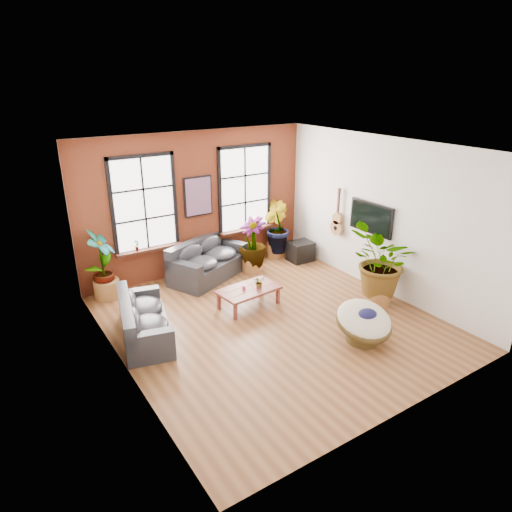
{
  "coord_description": "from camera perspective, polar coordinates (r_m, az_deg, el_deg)",
  "views": [
    {
      "loc": [
        -4.71,
        -6.65,
        4.69
      ],
      "look_at": [
        0.0,
        0.6,
        1.25
      ],
      "focal_mm": 32.0,
      "sensor_mm": 36.0,
      "label": 1
    }
  ],
  "objects": [
    {
      "name": "floor_plant_right_wall",
      "position": [
        10.11,
        15.44,
        -0.79
      ],
      "size": [
        1.84,
        1.75,
        1.6
      ],
      "primitive_type": "imported",
      "rotation": [
        0.0,
        0.0,
        3.59
      ],
      "color": "#19370E",
      "rests_on": "ground"
    },
    {
      "name": "pot_back_right",
      "position": [
        12.64,
        2.47,
        0.78
      ],
      "size": [
        0.55,
        0.55,
        0.37
      ],
      "rotation": [
        0.0,
        0.0,
        -0.08
      ],
      "color": "#A06834",
      "rests_on": "ground"
    },
    {
      "name": "papasan_chair",
      "position": [
        8.82,
        13.34,
        -8.0
      ],
      "size": [
        1.18,
        1.2,
        0.8
      ],
      "rotation": [
        0.0,
        0.0,
        -0.12
      ],
      "color": "#4C3C1B",
      "rests_on": "ground"
    },
    {
      "name": "sofa_left",
      "position": [
        9.0,
        -14.1,
        -7.82
      ],
      "size": [
        1.28,
        2.14,
        0.79
      ],
      "rotation": [
        0.0,
        0.0,
        1.33
      ],
      "color": "#27292F",
      "rests_on": "ground"
    },
    {
      "name": "coffee_table",
      "position": [
        9.84,
        -0.93,
        -4.34
      ],
      "size": [
        1.38,
        0.87,
        0.5
      ],
      "rotation": [
        0.0,
        0.0,
        0.1
      ],
      "color": "brown",
      "rests_on": "ground"
    },
    {
      "name": "tv_wall_unit",
      "position": [
        11.0,
        12.97,
        4.49
      ],
      "size": [
        0.13,
        1.86,
        1.2
      ],
      "color": "black",
      "rests_on": "room"
    },
    {
      "name": "floor_plant_back_right",
      "position": [
        12.39,
        2.49,
        3.61
      ],
      "size": [
        0.74,
        0.86,
        1.4
      ],
      "primitive_type": "imported",
      "rotation": [
        0.0,
        0.0,
        1.74
      ],
      "color": "#19370E",
      "rests_on": "ground"
    },
    {
      "name": "sofa_back",
      "position": [
        11.31,
        -6.2,
        -0.62
      ],
      "size": [
        2.26,
        1.74,
        0.93
      ],
      "rotation": [
        0.0,
        0.0,
        0.42
      ],
      "color": "#27292F",
      "rests_on": "ground"
    },
    {
      "name": "sill_plant_right",
      "position": [
        12.26,
        0.22,
        4.34
      ],
      "size": [
        0.19,
        0.19,
        0.27
      ],
      "primitive_type": "imported",
      "rotation": [
        0.0,
        0.0,
        3.49
      ],
      "color": "#19370E",
      "rests_on": "room"
    },
    {
      "name": "floor_plant_mid",
      "position": [
        11.49,
        -0.45,
        1.75
      ],
      "size": [
        0.91,
        0.91,
        1.27
      ],
      "primitive_type": "imported",
      "rotation": [
        0.0,
        0.0,
        5.07
      ],
      "color": "#19370E",
      "rests_on": "ground"
    },
    {
      "name": "pot_back_left",
      "position": [
        10.84,
        -18.13,
        -3.89
      ],
      "size": [
        0.76,
        0.76,
        0.42
      ],
      "rotation": [
        0.0,
        0.0,
        -0.43
      ],
      "color": "#A06834",
      "rests_on": "ground"
    },
    {
      "name": "pot_right_wall",
      "position": [
        10.4,
        15.07,
        -4.73
      ],
      "size": [
        0.65,
        0.65,
        0.39
      ],
      "rotation": [
        0.0,
        0.0,
        -0.25
      ],
      "color": "#A06834",
      "rests_on": "ground"
    },
    {
      "name": "poster",
      "position": [
        11.25,
        -7.24,
        7.41
      ],
      "size": [
        0.74,
        0.06,
        0.98
      ],
      "color": "black",
      "rests_on": "room"
    },
    {
      "name": "sill_plant_left",
      "position": [
        10.89,
        -14.7,
        1.33
      ],
      "size": [
        0.17,
        0.17,
        0.27
      ],
      "primitive_type": "imported",
      "rotation": [
        0.0,
        0.0,
        0.79
      ],
      "color": "#19370E",
      "rests_on": "room"
    },
    {
      "name": "floor_plant_back_left",
      "position": [
        10.56,
        -18.72,
        -0.63
      ],
      "size": [
        0.89,
        0.93,
        1.47
      ],
      "primitive_type": "imported",
      "rotation": [
        0.0,
        0.0,
        0.93
      ],
      "color": "#19370E",
      "rests_on": "ground"
    },
    {
      "name": "room",
      "position": [
        8.78,
        1.61,
        2.09
      ],
      "size": [
        6.04,
        6.54,
        3.54
      ],
      "color": "brown",
      "rests_on": "ground"
    },
    {
      "name": "media_box",
      "position": [
        12.36,
        5.59,
        0.59
      ],
      "size": [
        0.66,
        0.56,
        0.53
      ],
      "rotation": [
        0.0,
        0.0,
        -0.05
      ],
      "color": "black",
      "rests_on": "ground"
    },
    {
      "name": "table_plant",
      "position": [
        9.82,
        0.41,
        -3.25
      ],
      "size": [
        0.27,
        0.24,
        0.26
      ],
      "primitive_type": "imported",
      "rotation": [
        0.0,
        0.0,
        0.17
      ],
      "color": "#19370E",
      "rests_on": "coffee_table"
    },
    {
      "name": "pot_mid",
      "position": [
        11.68,
        -0.57,
        -1.06
      ],
      "size": [
        0.49,
        0.49,
        0.35
      ],
      "rotation": [
        0.0,
        0.0,
        -0.01
      ],
      "color": "#A06834",
      "rests_on": "ground"
    }
  ]
}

